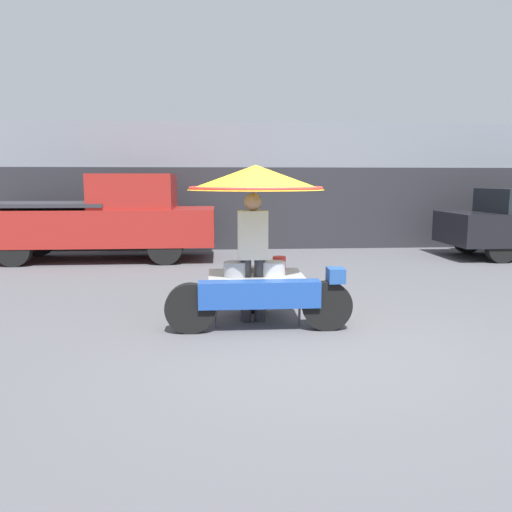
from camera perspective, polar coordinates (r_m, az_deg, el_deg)
ground_plane at (r=5.75m, az=5.26°, el=-9.95°), size 36.00×36.00×0.00m
shopfront_building at (r=14.26m, az=-0.56°, el=7.95°), size 28.00×2.06×3.33m
vendor_motorcycle_cart at (r=6.42m, az=0.08°, el=5.94°), size 2.28×1.77×2.02m
vendor_person at (r=6.40m, az=-0.37°, el=0.67°), size 0.38×0.22×1.67m
pickup_truck at (r=11.97m, az=-17.03°, el=4.05°), size 5.34×1.76×1.97m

